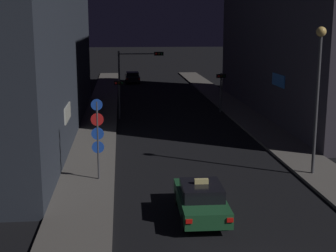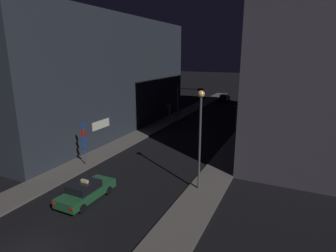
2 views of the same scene
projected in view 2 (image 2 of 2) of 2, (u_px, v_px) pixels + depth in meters
sidewalk_left at (170, 120)px, 43.37m from camera, size 2.75×65.55×0.15m
sidewalk_right at (249, 128)px, 38.43m from camera, size 2.75×65.55×0.15m
building_facade_left at (107, 76)px, 36.03m from camera, size 7.53×32.26×14.56m
building_facade_right at (304, 55)px, 31.68m from camera, size 8.73×29.31×19.74m
taxi at (86, 191)px, 19.31m from camera, size 1.87×4.48×1.62m
far_car at (224, 98)px, 60.56m from camera, size 1.87×4.48×1.42m
traffic_light_overhead at (187, 97)px, 40.41m from camera, size 3.94×0.42×5.37m
traffic_light_left_kerb at (170, 110)px, 38.85m from camera, size 0.80×0.42×3.23m
traffic_light_right_kerb at (237, 112)px, 37.22m from camera, size 0.80×0.42×3.45m
sign_pole_left at (84, 141)px, 24.94m from camera, size 0.62×0.10×4.00m
street_lamp_near_block at (200, 124)px, 19.75m from camera, size 0.50×0.50×7.41m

